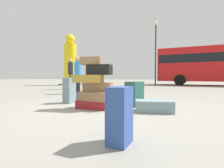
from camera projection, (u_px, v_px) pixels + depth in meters
ground_plane at (101, 109)px, 4.00m from camera, size 80.00×80.00×0.00m
suitcase_tower at (95, 87)px, 3.98m from camera, size 0.83×0.59×1.18m
suitcase_teal_right_side at (134, 94)px, 4.33m from camera, size 0.45×0.51×0.61m
suitcase_navy_left_side at (120, 116)px, 1.88m from camera, size 0.25×0.32×0.63m
suitcase_navy_foreground_far at (79, 97)px, 5.58m from camera, size 0.55×0.40×0.18m
suitcase_tan_behind_tower at (132, 96)px, 5.66m from camera, size 0.61×0.52×0.21m
suitcase_slate_foreground_near at (154, 106)px, 3.62m from camera, size 0.82×0.54×0.24m
suitcase_slate_white_trunk at (69, 90)px, 4.86m from camera, size 0.30×0.33×0.71m
person_bearded_onlooker at (71, 71)px, 9.99m from camera, size 0.30×0.30×1.76m
person_tourist_with_camera at (78, 72)px, 7.44m from camera, size 0.30×0.30×1.59m
yellow_dummy_statue at (70, 63)px, 15.00m from camera, size 1.48×1.48×4.36m
lamp_post at (156, 43)px, 14.96m from camera, size 0.36×0.36×5.51m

